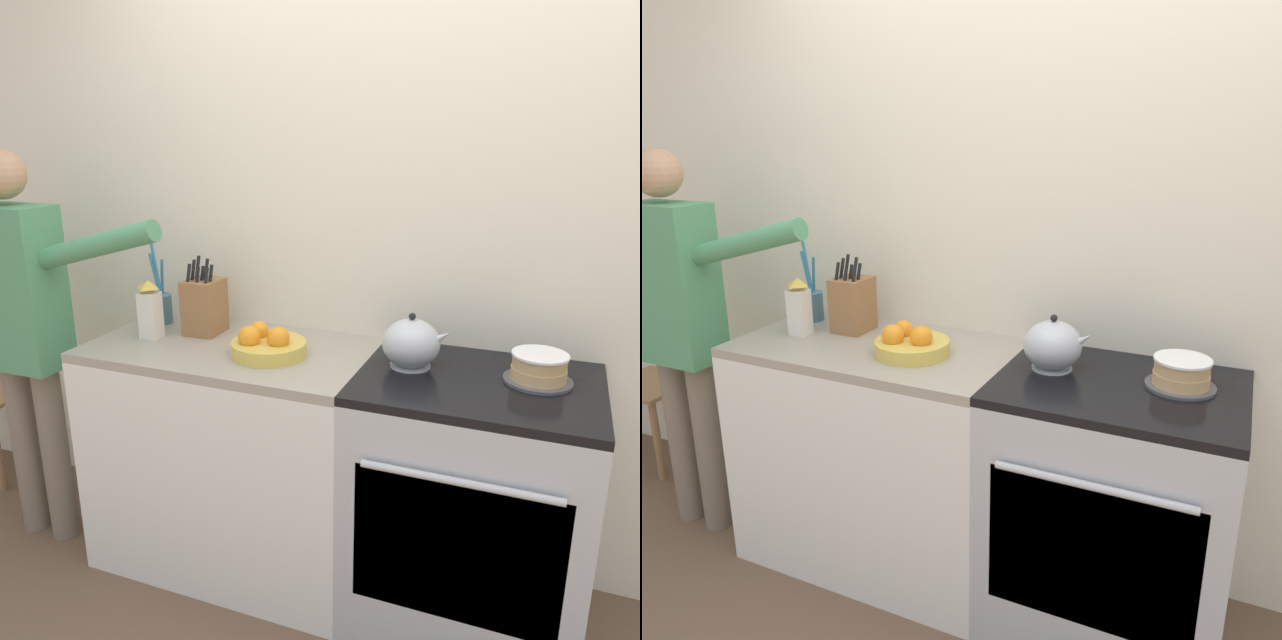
{
  "view_description": "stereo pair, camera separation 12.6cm",
  "coord_description": "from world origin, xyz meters",
  "views": [
    {
      "loc": [
        0.46,
        -1.63,
        1.69
      ],
      "look_at": [
        -0.28,
        0.27,
        1.07
      ],
      "focal_mm": 35.0,
      "sensor_mm": 36.0,
      "label": 1
    },
    {
      "loc": [
        0.58,
        -1.58,
        1.69
      ],
      "look_at": [
        -0.28,
        0.27,
        1.07
      ],
      "focal_mm": 35.0,
      "sensor_mm": 36.0,
      "label": 2
    }
  ],
  "objects": [
    {
      "name": "layer_cake",
      "position": [
        0.44,
        0.35,
        0.96
      ],
      "size": [
        0.22,
        0.22,
        0.1
      ],
      "color": "#4C4C51",
      "rests_on": "stove_range"
    },
    {
      "name": "knife_block",
      "position": [
        -0.82,
        0.4,
        1.03
      ],
      "size": [
        0.13,
        0.15,
        0.3
      ],
      "color": "olive",
      "rests_on": "counter_cabinet"
    },
    {
      "name": "person_baker",
      "position": [
        -1.49,
        0.14,
        0.97
      ],
      "size": [
        0.92,
        0.2,
        1.62
      ],
      "rotation": [
        0.0,
        0.0,
        0.06
      ],
      "color": "#7A6B5B",
      "rests_on": "ground_plane"
    },
    {
      "name": "fruit_bowl",
      "position": [
        -0.47,
        0.26,
        0.95
      ],
      "size": [
        0.27,
        0.27,
        0.11
      ],
      "color": "gold",
      "rests_on": "counter_cabinet"
    },
    {
      "name": "utensil_crock",
      "position": [
        -1.06,
        0.45,
        0.98
      ],
      "size": [
        0.1,
        0.1,
        0.34
      ],
      "color": "#477084",
      "rests_on": "counter_cabinet"
    },
    {
      "name": "counter_cabinet",
      "position": [
        -0.65,
        0.3,
        0.46
      ],
      "size": [
        1.05,
        0.6,
        0.92
      ],
      "color": "white",
      "rests_on": "ground_plane"
    },
    {
      "name": "wall_back",
      "position": [
        0.0,
        0.62,
        1.3
      ],
      "size": [
        8.0,
        0.04,
        2.6
      ],
      "color": "silver",
      "rests_on": "ground_plane"
    },
    {
      "name": "stove_range",
      "position": [
        0.26,
        0.3,
        0.46
      ],
      "size": [
        0.78,
        0.63,
        0.92
      ],
      "color": "#B7BABF",
      "rests_on": "ground_plane"
    },
    {
      "name": "milk_carton",
      "position": [
        -0.97,
        0.27,
        1.02
      ],
      "size": [
        0.07,
        0.07,
        0.23
      ],
      "color": "white",
      "rests_on": "counter_cabinet"
    },
    {
      "name": "tea_kettle",
      "position": [
        0.03,
        0.33,
        1.0
      ],
      "size": [
        0.24,
        0.2,
        0.19
      ],
      "color": "#B7BABF",
      "rests_on": "stove_range"
    },
    {
      "name": "dining_chair",
      "position": [
        -2.11,
        0.55,
        0.49
      ],
      "size": [
        0.4,
        0.4,
        0.85
      ],
      "rotation": [
        0.0,
        0.0,
        0.55
      ],
      "color": "#997047",
      "rests_on": "ground_plane"
    }
  ]
}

